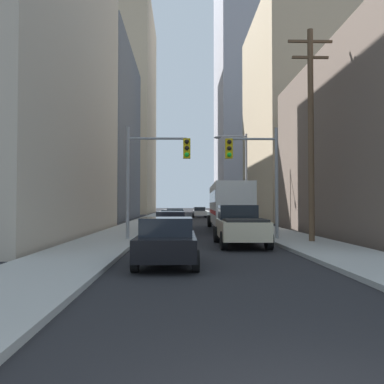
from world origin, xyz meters
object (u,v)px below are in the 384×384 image
at_px(sedan_red, 171,224).
at_px(sedan_navy, 172,220).
at_px(traffic_signal_near_left, 155,165).
at_px(traffic_signal_near_right, 255,165).
at_px(sedan_silver, 175,216).
at_px(city_bus, 229,204).
at_px(sedan_white, 199,212).
at_px(sedan_black, 167,241).
at_px(pickup_truck_beige, 240,226).

xyz_separation_m(sedan_red, sedan_navy, (-0.04, 5.94, 0.00)).
distance_m(traffic_signal_near_left, traffic_signal_near_right, 5.27).
bearing_deg(sedan_silver, city_bus, -68.12).
relative_size(sedan_white, traffic_signal_near_right, 0.71).
distance_m(sedan_navy, traffic_signal_near_right, 9.84).
relative_size(sedan_black, traffic_signal_near_right, 0.70).
relative_size(sedan_navy, sedan_white, 1.00).
relative_size(pickup_truck_beige, sedan_navy, 1.28).
xyz_separation_m(pickup_truck_beige, sedan_navy, (-3.41, 10.32, -0.16)).
height_order(sedan_red, sedan_navy, same).
bearing_deg(traffic_signal_near_left, sedan_red, 70.41).
bearing_deg(sedan_black, sedan_navy, 90.61).
bearing_deg(pickup_truck_beige, sedan_navy, 108.27).
bearing_deg(sedan_silver, traffic_signal_near_right, -77.12).
xyz_separation_m(city_bus, sedan_red, (-4.21, -7.01, -1.16)).
bearing_deg(sedan_red, traffic_signal_near_left, -109.59).
relative_size(city_bus, traffic_signal_near_right, 1.93).
bearing_deg(sedan_red, sedan_white, 84.68).
bearing_deg(sedan_black, sedan_white, 86.06).
xyz_separation_m(traffic_signal_near_left, traffic_signal_near_right, (5.27, -0.00, -0.03)).
bearing_deg(sedan_white, pickup_truck_beige, -89.92).
bearing_deg(pickup_truck_beige, traffic_signal_near_right, 62.98).
bearing_deg(sedan_navy, sedan_red, -89.66).
relative_size(city_bus, sedan_silver, 2.74).
bearing_deg(sedan_red, sedan_navy, 90.34).
xyz_separation_m(pickup_truck_beige, sedan_silver, (-3.37, 21.87, -0.16)).
distance_m(pickup_truck_beige, sedan_white, 39.99).
distance_m(pickup_truck_beige, traffic_signal_near_right, 3.94).
xyz_separation_m(sedan_navy, sedan_silver, (0.04, 11.54, 0.00)).
relative_size(pickup_truck_beige, traffic_signal_near_right, 0.91).
distance_m(city_bus, sedan_red, 8.26).
height_order(sedan_navy, traffic_signal_near_left, traffic_signal_near_left).
bearing_deg(sedan_black, traffic_signal_near_left, 96.27).
height_order(city_bus, sedan_red, city_bus).
height_order(sedan_navy, sedan_silver, same).
relative_size(city_bus, sedan_navy, 2.72).
distance_m(city_bus, sedan_silver, 11.34).
bearing_deg(sedan_black, city_bus, 76.90).
distance_m(city_bus, sedan_navy, 4.53).
xyz_separation_m(sedan_red, traffic_signal_near_right, (4.50, -2.17, 3.22)).
distance_m(sedan_red, sedan_white, 35.76).
bearing_deg(sedan_navy, city_bus, 14.22).
bearing_deg(pickup_truck_beige, sedan_black, -117.95).
height_order(sedan_white, traffic_signal_near_right, traffic_signal_near_right).
xyz_separation_m(sedan_black, sedan_silver, (-0.13, 27.96, 0.00)).
bearing_deg(traffic_signal_near_right, city_bus, 91.82).
distance_m(city_bus, sedan_black, 18.00).
xyz_separation_m(sedan_navy, sedan_white, (3.35, 29.66, 0.00)).
bearing_deg(traffic_signal_near_left, sedan_navy, 84.80).
height_order(pickup_truck_beige, sedan_navy, pickup_truck_beige).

